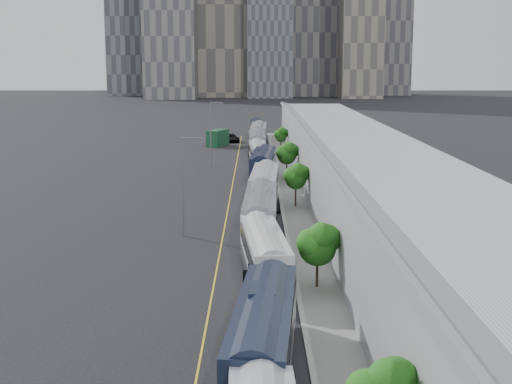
{
  "coord_description": "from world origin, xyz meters",
  "views": [
    {
      "loc": [
        1.32,
        -14.18,
        14.95
      ],
      "look_at": [
        1.43,
        52.2,
        3.0
      ],
      "focal_mm": 50.0,
      "sensor_mm": 36.0,
      "label": 1
    }
  ],
  "objects_px": {
    "bus_3": "(260,217)",
    "street_lamp_far": "(212,130)",
    "bus_8": "(259,136)",
    "bus_1": "(264,342)",
    "shipping_container": "(218,138)",
    "suv": "(231,138)",
    "bus_6": "(258,156)",
    "bus_7": "(257,145)",
    "bus_5": "(263,168)",
    "street_lamp_near": "(185,179)",
    "bus_9": "(257,130)",
    "bus_4": "(265,189)",
    "bus_2": "(264,258)"
  },
  "relations": [
    {
      "from": "bus_3",
      "to": "street_lamp_far",
      "type": "xyz_separation_m",
      "value": [
        -6.84,
        43.61,
        3.74
      ]
    },
    {
      "from": "bus_7",
      "to": "bus_9",
      "type": "bearing_deg",
      "value": 88.67
    },
    {
      "from": "bus_4",
      "to": "bus_2",
      "type": "bearing_deg",
      "value": -87.79
    },
    {
      "from": "bus_3",
      "to": "bus_4",
      "type": "height_order",
      "value": "bus_3"
    },
    {
      "from": "bus_1",
      "to": "street_lamp_far",
      "type": "bearing_deg",
      "value": 100.41
    },
    {
      "from": "bus_1",
      "to": "bus_5",
      "type": "xyz_separation_m",
      "value": [
        0.67,
        58.85,
        0.03
      ]
    },
    {
      "from": "bus_3",
      "to": "suv",
      "type": "relative_size",
      "value": 2.47
    },
    {
      "from": "street_lamp_near",
      "to": "street_lamp_far",
      "type": "bearing_deg",
      "value": 90.31
    },
    {
      "from": "bus_4",
      "to": "street_lamp_far",
      "type": "xyz_separation_m",
      "value": [
        -7.39,
        28.99,
        3.77
      ]
    },
    {
      "from": "bus_1",
      "to": "bus_7",
      "type": "xyz_separation_m",
      "value": [
        -0.1,
        86.5,
        -0.06
      ]
    },
    {
      "from": "bus_5",
      "to": "bus_7",
      "type": "xyz_separation_m",
      "value": [
        -0.77,
        27.65,
        -0.1
      ]
    },
    {
      "from": "bus_1",
      "to": "bus_2",
      "type": "relative_size",
      "value": 1.07
    },
    {
      "from": "bus_4",
      "to": "bus_9",
      "type": "height_order",
      "value": "bus_4"
    },
    {
      "from": "bus_5",
      "to": "bus_7",
      "type": "distance_m",
      "value": 27.66
    },
    {
      "from": "bus_6",
      "to": "bus_9",
      "type": "height_order",
      "value": "bus_9"
    },
    {
      "from": "bus_6",
      "to": "shipping_container",
      "type": "xyz_separation_m",
      "value": [
        -7.39,
        25.92,
        0.02
      ]
    },
    {
      "from": "bus_1",
      "to": "street_lamp_far",
      "type": "xyz_separation_m",
      "value": [
        -6.79,
        71.92,
        3.79
      ]
    },
    {
      "from": "shipping_container",
      "to": "bus_4",
      "type": "bearing_deg",
      "value": -60.98
    },
    {
      "from": "suv",
      "to": "bus_6",
      "type": "bearing_deg",
      "value": -93.09
    },
    {
      "from": "bus_1",
      "to": "bus_9",
      "type": "xyz_separation_m",
      "value": [
        -0.0,
        113.34,
        -0.09
      ]
    },
    {
      "from": "bus_6",
      "to": "bus_8",
      "type": "relative_size",
      "value": 0.86
    },
    {
      "from": "bus_8",
      "to": "bus_1",
      "type": "bearing_deg",
      "value": -88.79
    },
    {
      "from": "bus_7",
      "to": "bus_8",
      "type": "height_order",
      "value": "bus_8"
    },
    {
      "from": "bus_6",
      "to": "shipping_container",
      "type": "height_order",
      "value": "bus_6"
    },
    {
      "from": "bus_9",
      "to": "street_lamp_near",
      "type": "distance_m",
      "value": 85.23
    },
    {
      "from": "bus_3",
      "to": "bus_2",
      "type": "bearing_deg",
      "value": -87.45
    },
    {
      "from": "bus_1",
      "to": "bus_8",
      "type": "relative_size",
      "value": 0.97
    },
    {
      "from": "shipping_container",
      "to": "suv",
      "type": "distance_m",
      "value": 7.4
    },
    {
      "from": "shipping_container",
      "to": "street_lamp_near",
      "type": "bearing_deg",
      "value": -68.47
    },
    {
      "from": "bus_2",
      "to": "street_lamp_near",
      "type": "height_order",
      "value": "street_lamp_near"
    },
    {
      "from": "bus_9",
      "to": "bus_8",
      "type": "bearing_deg",
      "value": -90.68
    },
    {
      "from": "bus_3",
      "to": "bus_7",
      "type": "relative_size",
      "value": 1.07
    },
    {
      "from": "bus_6",
      "to": "street_lamp_near",
      "type": "xyz_separation_m",
      "value": [
        -6.65,
        -44.15,
        3.58
      ]
    },
    {
      "from": "bus_3",
      "to": "bus_6",
      "type": "relative_size",
      "value": 1.15
    },
    {
      "from": "bus_2",
      "to": "bus_3",
      "type": "relative_size",
      "value": 0.92
    },
    {
      "from": "bus_1",
      "to": "bus_8",
      "type": "height_order",
      "value": "bus_8"
    },
    {
      "from": "bus_5",
      "to": "shipping_container",
      "type": "bearing_deg",
      "value": 105.22
    },
    {
      "from": "bus_3",
      "to": "street_lamp_near",
      "type": "xyz_separation_m",
      "value": [
        -6.6,
        0.13,
        3.36
      ]
    },
    {
      "from": "bus_8",
      "to": "suv",
      "type": "height_order",
      "value": "bus_8"
    },
    {
      "from": "bus_2",
      "to": "bus_6",
      "type": "xyz_separation_m",
      "value": [
        -0.11,
        56.92,
        -0.08
      ]
    },
    {
      "from": "bus_4",
      "to": "bus_6",
      "type": "xyz_separation_m",
      "value": [
        -0.5,
        29.65,
        -0.19
      ]
    },
    {
      "from": "bus_8",
      "to": "bus_7",
      "type": "bearing_deg",
      "value": -90.12
    },
    {
      "from": "bus_9",
      "to": "street_lamp_near",
      "type": "bearing_deg",
      "value": -96.18
    },
    {
      "from": "bus_2",
      "to": "street_lamp_far",
      "type": "distance_m",
      "value": 56.83
    },
    {
      "from": "street_lamp_far",
      "to": "bus_4",
      "type": "bearing_deg",
      "value": -75.7
    },
    {
      "from": "bus_5",
      "to": "street_lamp_near",
      "type": "distance_m",
      "value": 31.44
    },
    {
      "from": "bus_5",
      "to": "bus_1",
      "type": "bearing_deg",
      "value": -86.77
    },
    {
      "from": "bus_3",
      "to": "street_lamp_far",
      "type": "height_order",
      "value": "street_lamp_far"
    },
    {
      "from": "bus_8",
      "to": "bus_2",
      "type": "bearing_deg",
      "value": -88.67
    },
    {
      "from": "bus_5",
      "to": "street_lamp_far",
      "type": "distance_m",
      "value": 15.51
    }
  ]
}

